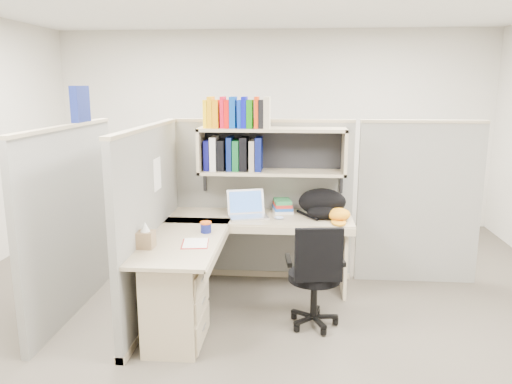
# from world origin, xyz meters

# --- Properties ---
(ground) EXTENTS (6.00, 6.00, 0.00)m
(ground) POSITION_xyz_m (0.00, 0.00, 0.00)
(ground) COLOR #39322C
(ground) RESTS_ON ground
(room_shell) EXTENTS (6.00, 6.00, 6.00)m
(room_shell) POSITION_xyz_m (0.00, 0.00, 1.62)
(room_shell) COLOR #B6B3A4
(room_shell) RESTS_ON ground
(cubicle) EXTENTS (3.79, 1.84, 1.95)m
(cubicle) POSITION_xyz_m (-0.37, 0.45, 0.91)
(cubicle) COLOR slate
(cubicle) RESTS_ON ground
(desk) EXTENTS (1.74, 1.75, 0.73)m
(desk) POSITION_xyz_m (-0.41, -0.29, 0.44)
(desk) COLOR tan
(desk) RESTS_ON ground
(laptop) EXTENTS (0.45, 0.45, 0.26)m
(laptop) POSITION_xyz_m (-0.11, 0.51, 0.86)
(laptop) COLOR silver
(laptop) RESTS_ON desk
(backpack) EXTENTS (0.52, 0.44, 0.27)m
(backpack) POSITION_xyz_m (0.59, 0.59, 0.86)
(backpack) COLOR black
(backpack) RESTS_ON desk
(orange_cap) EXTENTS (0.23, 0.26, 0.12)m
(orange_cap) POSITION_xyz_m (0.73, 0.48, 0.79)
(orange_cap) COLOR orange
(orange_cap) RESTS_ON desk
(snack_canister) EXTENTS (0.10, 0.10, 0.09)m
(snack_canister) POSITION_xyz_m (-0.42, -0.00, 0.78)
(snack_canister) COLOR navy
(snack_canister) RESTS_ON desk
(tissue_box) EXTENTS (0.13, 0.13, 0.21)m
(tissue_box) POSITION_xyz_m (-0.81, -0.44, 0.83)
(tissue_box) COLOR #896E4D
(tissue_box) RESTS_ON desk
(mouse) EXTENTS (0.09, 0.06, 0.03)m
(mouse) POSITION_xyz_m (0.18, 0.47, 0.75)
(mouse) COLOR #99ADD9
(mouse) RESTS_ON desk
(paper_cup) EXTENTS (0.08, 0.08, 0.10)m
(paper_cup) POSITION_xyz_m (-0.06, 0.67, 0.78)
(paper_cup) COLOR white
(paper_cup) RESTS_ON desk
(book_stack) EXTENTS (0.22, 0.28, 0.12)m
(book_stack) POSITION_xyz_m (0.21, 0.76, 0.79)
(book_stack) COLOR slate
(book_stack) RESTS_ON desk
(loose_paper) EXTENTS (0.22, 0.28, 0.00)m
(loose_paper) POSITION_xyz_m (-0.45, -0.30, 0.73)
(loose_paper) COLOR silver
(loose_paper) RESTS_ON desk
(task_chair) EXTENTS (0.49, 0.45, 0.90)m
(task_chair) POSITION_xyz_m (0.50, -0.22, 0.32)
(task_chair) COLOR black
(task_chair) RESTS_ON ground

